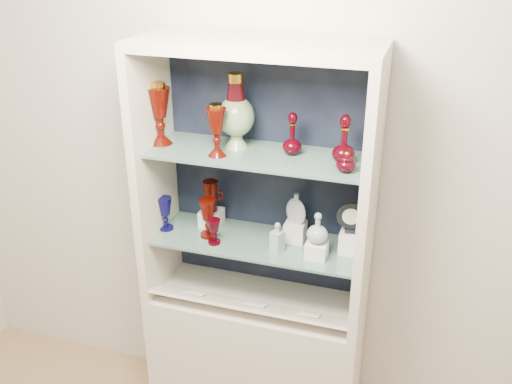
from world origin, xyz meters
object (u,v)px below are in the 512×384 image
(pedestal_lamp_left, at_px, (159,114))
(lidded_bowl, at_px, (346,161))
(enamel_urn, at_px, (236,111))
(ruby_decanter_a, at_px, (292,131))
(ruby_pitcher, at_px, (211,196))
(pedestal_lamp_right, at_px, (217,130))
(ruby_goblet_tall, at_px, (208,218))
(ruby_decanter_b, at_px, (344,138))
(clear_square_bottle, at_px, (277,237))
(ruby_goblet_small, at_px, (214,232))
(clear_round_decanter, at_px, (318,229))
(flat_flask, at_px, (296,208))
(cameo_medallion, at_px, (351,217))
(cobalt_goblet, at_px, (165,213))

(pedestal_lamp_left, distance_m, lidded_bowl, 0.83)
(enamel_urn, bearing_deg, ruby_decanter_a, -2.56)
(enamel_urn, relative_size, lidded_bowl, 3.72)
(lidded_bowl, xyz_separation_m, ruby_pitcher, (-0.64, 0.16, -0.31))
(pedestal_lamp_right, relative_size, ruby_goblet_tall, 1.20)
(ruby_decanter_b, relative_size, lidded_bowl, 2.49)
(pedestal_lamp_left, xyz_separation_m, ruby_decanter_b, (0.80, 0.01, -0.03))
(ruby_decanter_a, bearing_deg, pedestal_lamp_left, -175.56)
(clear_square_bottle, bearing_deg, ruby_decanter_a, 73.54)
(pedestal_lamp_right, distance_m, lidded_bowl, 0.54)
(ruby_goblet_small, relative_size, clear_round_decanter, 0.88)
(pedestal_lamp_left, relative_size, ruby_pitcher, 1.84)
(pedestal_lamp_left, relative_size, flat_flask, 1.88)
(pedestal_lamp_right, xyz_separation_m, cameo_medallion, (0.56, 0.09, -0.36))
(enamel_urn, xyz_separation_m, ruby_goblet_tall, (-0.12, -0.08, -0.49))
(ruby_decanter_b, bearing_deg, flat_flask, 165.57)
(clear_square_bottle, xyz_separation_m, cameo_medallion, (0.30, 0.08, 0.10))
(pedestal_lamp_right, xyz_separation_m, ruby_decanter_b, (0.51, 0.07, -0.00))
(ruby_decanter_a, xyz_separation_m, lidded_bowl, (0.25, -0.12, -0.06))
(enamel_urn, xyz_separation_m, ruby_pitcher, (-0.14, 0.02, -0.43))
(enamel_urn, relative_size, ruby_goblet_small, 2.72)
(ruby_goblet_small, distance_m, clear_round_decanter, 0.47)
(pedestal_lamp_right, relative_size, ruby_goblet_small, 1.86)
(enamel_urn, distance_m, flat_flask, 0.50)
(ruby_goblet_small, height_order, flat_flask, flat_flask)
(clear_round_decanter, bearing_deg, clear_square_bottle, -178.30)
(cobalt_goblet, distance_m, cameo_medallion, 0.85)
(pedestal_lamp_right, xyz_separation_m, lidded_bowl, (0.54, -0.01, -0.07))
(ruby_goblet_tall, height_order, ruby_pitcher, ruby_pitcher)
(ruby_pitcher, bearing_deg, ruby_decanter_b, -15.53)
(ruby_decanter_a, height_order, clear_square_bottle, ruby_decanter_a)
(pedestal_lamp_right, bearing_deg, ruby_decanter_b, 8.20)
(ruby_decanter_b, relative_size, ruby_goblet_tall, 1.17)
(pedestal_lamp_right, xyz_separation_m, flat_flask, (0.31, 0.13, -0.37))
(ruby_decanter_a, relative_size, clear_round_decanter, 1.52)
(ruby_decanter_b, bearing_deg, ruby_pitcher, 173.55)
(lidded_bowl, xyz_separation_m, flat_flask, (-0.22, 0.14, -0.30))
(pedestal_lamp_left, height_order, clear_round_decanter, pedestal_lamp_left)
(clear_round_decanter, bearing_deg, cobalt_goblet, 177.29)
(ruby_decanter_a, height_order, lidded_bowl, ruby_decanter_a)
(lidded_bowl, height_order, ruby_pitcher, lidded_bowl)
(pedestal_lamp_right, distance_m, cameo_medallion, 0.67)
(ruby_goblet_small, bearing_deg, clear_round_decanter, 2.97)
(cobalt_goblet, height_order, clear_square_bottle, cobalt_goblet)
(enamel_urn, relative_size, clear_round_decanter, 2.40)
(flat_flask, height_order, cameo_medallion, cameo_medallion)
(pedestal_lamp_right, distance_m, ruby_goblet_tall, 0.45)
(ruby_goblet_small, distance_m, ruby_pitcher, 0.20)
(enamel_urn, distance_m, clear_square_bottle, 0.57)
(cobalt_goblet, relative_size, clear_square_bottle, 1.15)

